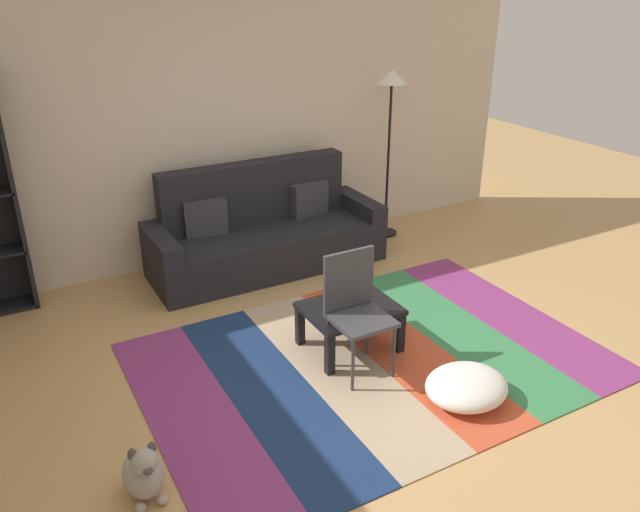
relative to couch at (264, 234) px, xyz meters
The scene contains 10 objects.
ground_plane 2.06m from the couch, 94.76° to the right, with size 14.00×14.00×0.00m, color tan.
back_wall 1.15m from the couch, 107.73° to the left, with size 6.80×0.10×2.70m, color beige.
rug 1.96m from the couch, 90.19° to the right, with size 3.35×2.32×0.01m.
couch is the anchor object (origin of this frame).
coffee_table 1.71m from the couch, 92.25° to the right, with size 0.70×0.54×0.36m.
pouf 2.68m from the couch, 83.98° to the right, with size 0.58×0.51×0.21m, color white.
dog 3.07m from the couch, 127.08° to the right, with size 0.22×0.35×0.40m.
standing_lamp 1.90m from the couch, ahead, with size 0.32×0.32×1.78m.
tv_remote 1.65m from the couch, 89.13° to the right, with size 0.04×0.15×0.02m, color black.
folding_chair 1.95m from the couch, 94.97° to the right, with size 0.40×0.40×0.90m.
Camera 1 is at (-2.12, -3.21, 2.67)m, focal length 35.30 mm.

